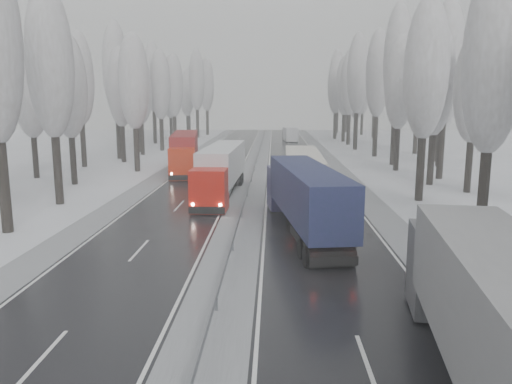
# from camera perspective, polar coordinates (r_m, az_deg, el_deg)

# --- Properties ---
(ground) EXTENTS (260.00, 260.00, 0.00)m
(ground) POSITION_cam_1_polar(r_m,az_deg,el_deg) (16.96, -6.16, -18.84)
(ground) COLOR white
(ground) RESTS_ON ground
(carriageway_right) EXTENTS (7.50, 200.00, 0.03)m
(carriageway_right) POSITION_cam_1_polar(r_m,az_deg,el_deg) (45.50, 5.76, -0.12)
(carriageway_right) COLOR black
(carriageway_right) RESTS_ON ground
(carriageway_left) EXTENTS (7.50, 200.00, 0.03)m
(carriageway_left) POSITION_cam_1_polar(r_m,az_deg,el_deg) (46.01, -7.40, -0.04)
(carriageway_left) COLOR black
(carriageway_left) RESTS_ON ground
(median_slush) EXTENTS (3.00, 200.00, 0.04)m
(median_slush) POSITION_cam_1_polar(r_m,az_deg,el_deg) (45.45, -0.86, -0.07)
(median_slush) COLOR #989BA0
(median_slush) RESTS_ON ground
(shoulder_right) EXTENTS (2.40, 200.00, 0.04)m
(shoulder_right) POSITION_cam_1_polar(r_m,az_deg,el_deg) (46.09, 11.91, -0.15)
(shoulder_right) COLOR #989BA0
(shoulder_right) RESTS_ON ground
(shoulder_left) EXTENTS (2.40, 200.00, 0.04)m
(shoulder_left) POSITION_cam_1_polar(r_m,az_deg,el_deg) (47.07, -13.36, 0.01)
(shoulder_left) COLOR #989BA0
(shoulder_left) RESTS_ON ground
(median_guardrail) EXTENTS (0.12, 200.00, 0.76)m
(median_guardrail) POSITION_cam_1_polar(r_m,az_deg,el_deg) (45.34, -0.86, 0.64)
(median_guardrail) COLOR slate
(median_guardrail) RESTS_ON ground
(tree_16) EXTENTS (3.60, 3.60, 16.53)m
(tree_16) POSITION_cam_1_polar(r_m,az_deg,el_deg) (32.99, 25.59, 13.57)
(tree_16) COLOR black
(tree_16) RESTS_ON ground
(tree_18) EXTENTS (3.60, 3.60, 16.58)m
(tree_18) POSITION_cam_1_polar(r_m,az_deg,el_deg) (43.51, 18.88, 13.04)
(tree_18) COLOR black
(tree_18) RESTS_ON ground
(tree_19) EXTENTS (3.60, 3.60, 14.57)m
(tree_19) POSITION_cam_1_polar(r_m,az_deg,el_deg) (49.03, 23.71, 10.87)
(tree_19) COLOR black
(tree_19) RESTS_ON ground
(tree_20) EXTENTS (3.60, 3.60, 15.71)m
(tree_20) POSITION_cam_1_polar(r_m,az_deg,el_deg) (52.25, 19.88, 11.84)
(tree_20) COLOR black
(tree_20) RESTS_ON ground
(tree_21) EXTENTS (3.60, 3.60, 18.62)m
(tree_21) POSITION_cam_1_polar(r_m,az_deg,el_deg) (56.83, 20.94, 13.48)
(tree_21) COLOR black
(tree_21) RESTS_ON ground
(tree_22) EXTENTS (3.60, 3.60, 15.86)m
(tree_22) POSITION_cam_1_polar(r_m,az_deg,el_deg) (62.06, 16.13, 11.80)
(tree_22) COLOR black
(tree_22) RESTS_ON ground
(tree_23) EXTENTS (3.60, 3.60, 13.55)m
(tree_23) POSITION_cam_1_polar(r_m,az_deg,el_deg) (67.61, 20.49, 10.16)
(tree_23) COLOR black
(tree_23) RESTS_ON ground
(tree_24) EXTENTS (3.60, 3.60, 20.49)m
(tree_24) POSITION_cam_1_polar(r_m,az_deg,el_deg) (67.69, 15.86, 14.16)
(tree_24) COLOR black
(tree_24) RESTS_ON ground
(tree_25) EXTENTS (3.60, 3.60, 19.44)m
(tree_25) POSITION_cam_1_polar(r_m,az_deg,el_deg) (73.36, 20.47, 13.07)
(tree_25) COLOR black
(tree_25) RESTS_ON ground
(tree_26) EXTENTS (3.60, 3.60, 18.78)m
(tree_26) POSITION_cam_1_polar(r_m,az_deg,el_deg) (77.54, 13.75, 12.92)
(tree_26) COLOR black
(tree_26) RESTS_ON ground
(tree_27) EXTENTS (3.60, 3.60, 17.62)m
(tree_27) POSITION_cam_1_polar(r_m,az_deg,el_deg) (83.07, 18.10, 12.01)
(tree_27) COLOR black
(tree_27) RESTS_ON ground
(tree_28) EXTENTS (3.60, 3.60, 19.62)m
(tree_28) POSITION_cam_1_polar(r_m,az_deg,el_deg) (87.85, 11.53, 13.02)
(tree_28) COLOR black
(tree_28) RESTS_ON ground
(tree_29) EXTENTS (3.60, 3.60, 18.11)m
(tree_29) POSITION_cam_1_polar(r_m,az_deg,el_deg) (93.17, 15.68, 12.10)
(tree_29) COLOR black
(tree_29) RESTS_ON ground
(tree_30) EXTENTS (3.60, 3.60, 17.86)m
(tree_30) POSITION_cam_1_polar(r_m,az_deg,el_deg) (97.46, 10.69, 12.11)
(tree_30) COLOR black
(tree_30) RESTS_ON ground
(tree_31) EXTENTS (3.60, 3.60, 18.58)m
(tree_31) POSITION_cam_1_polar(r_m,az_deg,el_deg) (102.43, 13.70, 12.16)
(tree_31) COLOR black
(tree_31) RESTS_ON ground
(tree_32) EXTENTS (3.60, 3.60, 17.33)m
(tree_32) POSITION_cam_1_polar(r_m,az_deg,el_deg) (104.89, 10.10, 11.81)
(tree_32) COLOR black
(tree_32) RESTS_ON ground
(tree_33) EXTENTS (3.60, 3.60, 14.33)m
(tree_33) POSITION_cam_1_polar(r_m,az_deg,el_deg) (109.27, 11.43, 10.70)
(tree_33) COLOR black
(tree_33) RESTS_ON ground
(tree_34) EXTENTS (3.60, 3.60, 17.63)m
(tree_34) POSITION_cam_1_polar(r_m,az_deg,el_deg) (111.82, 9.12, 11.84)
(tree_34) COLOR black
(tree_34) RESTS_ON ground
(tree_35) EXTENTS (3.60, 3.60, 18.25)m
(tree_35) POSITION_cam_1_polar(r_m,az_deg,el_deg) (117.23, 13.45, 11.81)
(tree_35) COLOR black
(tree_35) RESTS_ON ground
(tree_36) EXTENTS (3.60, 3.60, 20.23)m
(tree_36) POSITION_cam_1_polar(r_m,az_deg,el_deg) (121.80, 9.19, 12.48)
(tree_36) COLOR black
(tree_36) RESTS_ON ground
(tree_37) EXTENTS (3.60, 3.60, 16.37)m
(tree_37) POSITION_cam_1_polar(r_m,az_deg,el_deg) (126.71, 12.13, 11.19)
(tree_37) COLOR black
(tree_37) RESTS_ON ground
(tree_38) EXTENTS (3.60, 3.60, 17.97)m
(tree_38) POSITION_cam_1_polar(r_m,az_deg,el_deg) (132.44, 9.34, 11.68)
(tree_38) COLOR black
(tree_38) RESTS_ON ground
(tree_39) EXTENTS (3.60, 3.60, 16.19)m
(tree_39) POSITION_cam_1_polar(r_m,az_deg,el_deg) (136.76, 10.31, 11.13)
(tree_39) COLOR black
(tree_39) RESTS_ON ground
(tree_58) EXTENTS (3.60, 3.60, 17.21)m
(tree_58) POSITION_cam_1_polar(r_m,az_deg,el_deg) (42.97, -22.48, 13.40)
(tree_58) COLOR black
(tree_58) RESTS_ON ground
(tree_60) EXTENTS (3.60, 3.60, 14.84)m
(tree_60) POSITION_cam_1_polar(r_m,az_deg,el_deg) (52.79, -20.66, 11.16)
(tree_60) COLOR black
(tree_60) RESTS_ON ground
(tree_61) EXTENTS (3.60, 3.60, 13.95)m
(tree_61) POSITION_cam_1_polar(r_m,az_deg,el_deg) (58.79, -24.40, 10.20)
(tree_61) COLOR black
(tree_61) RESTS_ON ground
(tree_62) EXTENTS (3.60, 3.60, 16.04)m
(tree_62) POSITION_cam_1_polar(r_m,az_deg,el_deg) (60.61, -13.80, 12.06)
(tree_62) COLOR black
(tree_62) RESTS_ON ground
(tree_63) EXTENTS (3.60, 3.60, 16.88)m
(tree_63) POSITION_cam_1_polar(r_m,az_deg,el_deg) (66.91, -19.55, 12.05)
(tree_63) COLOR black
(tree_63) RESTS_ON ground
(tree_64) EXTENTS (3.60, 3.60, 15.42)m
(tree_64) POSITION_cam_1_polar(r_m,az_deg,el_deg) (70.43, -15.23, 11.40)
(tree_64) COLOR black
(tree_64) RESTS_ON ground
(tree_65) EXTENTS (3.60, 3.60, 19.48)m
(tree_65) POSITION_cam_1_polar(r_m,az_deg,el_deg) (74.88, -15.76, 13.28)
(tree_65) COLOR black
(tree_65) RESTS_ON ground
(tree_66) EXTENTS (3.60, 3.60, 15.23)m
(tree_66) POSITION_cam_1_polar(r_m,az_deg,el_deg) (79.66, -13.09, 11.24)
(tree_66) COLOR black
(tree_66) RESTS_ON ground
(tree_67) EXTENTS (3.60, 3.60, 17.09)m
(tree_67) POSITION_cam_1_polar(r_m,az_deg,el_deg) (83.91, -13.35, 11.99)
(tree_67) COLOR black
(tree_67) RESTS_ON ground
(tree_68) EXTENTS (3.60, 3.60, 16.65)m
(tree_68) POSITION_cam_1_polar(r_m,az_deg,el_deg) (85.88, -10.90, 11.85)
(tree_68) COLOR black
(tree_68) RESTS_ON ground
(tree_69) EXTENTS (3.60, 3.60, 19.35)m
(tree_69) POSITION_cam_1_polar(r_m,az_deg,el_deg) (90.98, -13.41, 12.74)
(tree_69) COLOR black
(tree_69) RESTS_ON ground
(tree_70) EXTENTS (3.60, 3.60, 17.09)m
(tree_70) POSITION_cam_1_polar(r_m,az_deg,el_deg) (95.69, -9.39, 11.89)
(tree_70) COLOR black
(tree_70) RESTS_ON ground
(tree_71) EXTENTS (3.60, 3.60, 19.61)m
(tree_71) POSITION_cam_1_polar(r_m,az_deg,el_deg) (100.67, -11.69, 12.65)
(tree_71) COLOR black
(tree_71) RESTS_ON ground
(tree_72) EXTENTS (3.60, 3.60, 15.11)m
(tree_72) POSITION_cam_1_polar(r_m,az_deg,el_deg) (105.34, -9.78, 11.04)
(tree_72) COLOR black
(tree_72) RESTS_ON ground
(tree_73) EXTENTS (3.60, 3.60, 17.22)m
(tree_73) POSITION_cam_1_polar(r_m,az_deg,el_deg) (109.88, -10.88, 11.68)
(tree_73) COLOR black
(tree_73) RESTS_ON ground
(tree_74) EXTENTS (3.60, 3.60, 19.68)m
(tree_74) POSITION_cam_1_polar(r_m,az_deg,el_deg) (115.36, -6.80, 12.49)
(tree_74) COLOR black
(tree_74) RESTS_ON ground
(tree_75) EXTENTS (3.60, 3.60, 18.60)m
(tree_75) POSITION_cam_1_polar(r_m,az_deg,el_deg) (120.95, -10.87, 11.96)
(tree_75) COLOR black
(tree_75) RESTS_ON ground
(tree_76) EXTENTS (3.60, 3.60, 18.55)m
(tree_76) POSITION_cam_1_polar(r_m,az_deg,el_deg) (124.49, -5.65, 12.02)
(tree_76) COLOR black
(tree_76) RESTS_ON ground
(tree_77) EXTENTS (3.60, 3.60, 14.32)m
(tree_77) POSITION_cam_1_polar(r_m,az_deg,el_deg) (129.23, -7.90, 10.72)
(tree_77) COLOR black
(tree_77) RESTS_ON ground
(tree_78) EXTENTS (3.60, 3.60, 19.55)m
(tree_78) POSITION_cam_1_polar(r_m,az_deg,el_deg) (131.52, -6.82, 12.19)
(tree_78) COLOR black
(tree_78) RESTS_ON ground
(tree_79) EXTENTS (3.60, 3.60, 17.07)m
(tree_79) POSITION_cam_1_polar(r_m,az_deg,el_deg) (135.87, -7.72, 11.44)
(tree_79) COLOR black
(tree_79) RESTS_ON ground
(truck_grey_tarp) EXTENTS (4.98, 17.71, 4.50)m
(truck_grey_tarp) POSITION_cam_1_polar(r_m,az_deg,el_deg) (14.63, 26.60, -13.43)
(truck_grey_tarp) COLOR #48494D
(truck_grey_tarp) RESTS_ON ground
(truck_blue_box) EXTENTS (4.92, 16.94, 4.31)m
(truck_blue_box) POSITION_cam_1_polar(r_m,az_deg,el_deg) (31.51, 5.46, -0.18)
(truck_blue_box) COLOR #221F4F
(truck_blue_box) RESTS_ON ground
(truck_cream_box) EXTENTS (2.96, 16.73, 4.28)m
(truck_cream_box) POSITION_cam_1_polar(r_m,az_deg,el_deg) (40.14, 5.32, 2.07)
(truck_cream_box) COLOR beige
(truck_cream_box) RESTS_ON ground
(box_truck_distant) EXTENTS (3.14, 8.03, 2.92)m
(box_truck_distant) POSITION_cam_1_polar(r_m,az_deg,el_deg) (103.97, 3.90, 6.61)
(box_truck_distant) COLOR #B2B4BA
(box_truck_distant) RESTS_ON ground
(truck_red_white) EXTENTS (3.19, 16.88, 4.31)m
(truck_red_white) POSITION_cam_1_polar(r_m,az_deg,el_deg) (43.72, -3.98, 2.80)
(truck_red_white) COLOR #BA140A
(truck_red_white) RESTS_ON ground
(truck_red_red) EXTENTS (4.98, 17.57, 4.47)m
(truck_red_red) POSITION_cam_1_polar(r_m,az_deg,el_deg) (59.54, -8.15, 4.82)
(truck_red_red) COLOR red
(truck_red_red) RESTS_ON ground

